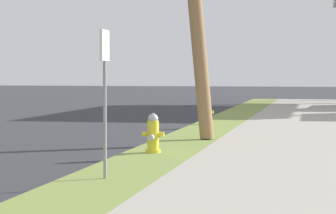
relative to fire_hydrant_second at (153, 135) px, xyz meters
name	(u,v)px	position (x,y,z in m)	size (l,w,h in m)	color
fire_hydrant_second	(153,135)	(0.00, 0.00, 0.00)	(0.42, 0.38, 0.74)	yellow
fire_hydrant_third	(206,113)	(-0.15, 7.74, 0.00)	(0.42, 0.37, 0.74)	yellow
street_sign_post	(105,73)	(0.07, -3.45, 1.19)	(0.05, 0.36, 2.12)	gray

